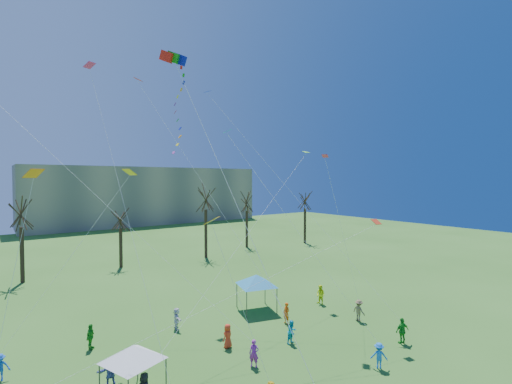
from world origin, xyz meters
TOP-DOWN VIEW (x-y plane):
  - distant_building at (22.00, 82.00)m, footprint 60.00×14.00m
  - bare_tree_row at (3.39, 35.61)m, footprint 71.64×8.94m
  - big_box_kite at (-1.94, 8.88)m, footprint 1.92×6.59m
  - canopy_tent_white at (-6.13, 6.30)m, footprint 3.54×3.54m
  - canopy_tent_blue at (6.88, 12.52)m, footprint 4.15×4.15m
  - festival_crowd at (-0.88, 6.75)m, footprint 26.45×14.59m
  - small_kites_aloft at (-0.17, 9.90)m, footprint 29.89×19.69m

SIDE VIEW (x-z plane):
  - festival_crowd at x=-0.88m, z-range -0.07..1.77m
  - canopy_tent_white at x=-6.13m, z-range 0.98..3.79m
  - canopy_tent_blue at x=6.88m, z-range 1.13..4.37m
  - bare_tree_row at x=3.39m, z-range 1.60..12.95m
  - distant_building at x=22.00m, z-range 0.00..15.00m
  - small_kites_aloft at x=-0.17m, z-range -3.11..29.92m
  - big_box_kite at x=-1.94m, z-range 5.80..26.72m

